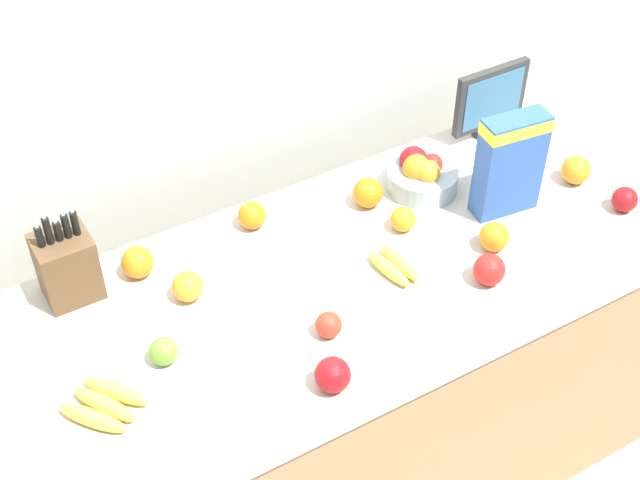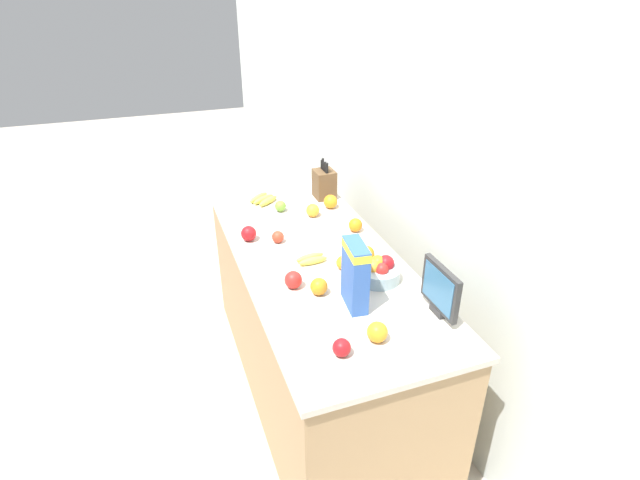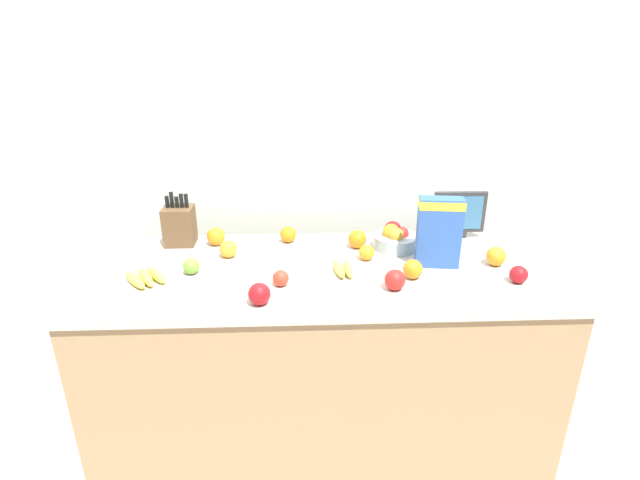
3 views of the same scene
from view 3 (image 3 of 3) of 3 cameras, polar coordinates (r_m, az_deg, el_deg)
The scene contains 21 objects.
ground_plane at distance 2.65m, azimuth 0.26°, elevation -21.63°, with size 14.00×14.00×0.00m, color #B2A899.
wall_back at distance 2.57m, azimuth -0.33°, elevation 10.24°, with size 9.00×0.06×2.60m.
counter at distance 2.35m, azimuth 0.28°, elevation -13.48°, with size 1.98×0.79×0.93m.
knife_block at distance 2.41m, azimuth -15.77°, elevation 1.67°, with size 0.14×0.12×0.29m.
small_monitor at distance 2.47m, azimuth 15.63°, elevation 2.95°, with size 0.25×0.03×0.23m.
cereal_box at distance 2.13m, azimuth 13.47°, elevation 1.18°, with size 0.19×0.10×0.30m.
fruit_bowl at distance 2.31m, azimuth 8.55°, elevation 0.20°, with size 0.20×0.20×0.12m.
banana_bunch_left at distance 2.11m, azimuth -19.32°, elevation -4.04°, with size 0.20×0.20×0.04m.
banana_bunch_right at distance 2.07m, azimuth 2.71°, elevation -3.32°, with size 0.09×0.16×0.04m.
apple_middle at distance 2.13m, azimuth 21.75°, elevation -3.68°, with size 0.07×0.07×0.07m, color #A31419.
apple_leftmost at distance 2.12m, azimuth -14.52°, elevation -2.93°, with size 0.07×0.07×0.07m, color #6B9E33.
apple_front at distance 1.95m, azimuth 8.56°, elevation -4.53°, with size 0.08×0.08×0.08m, color red.
apple_near_bananas at distance 1.96m, azimuth -4.51°, elevation -4.37°, with size 0.07×0.07×0.07m, color red.
apple_rear at distance 1.84m, azimuth -6.95°, elevation -6.14°, with size 0.08×0.08×0.08m, color #A31419.
orange_mid_right at distance 2.05m, azimuth 10.56°, elevation -3.30°, with size 0.08×0.08×0.08m, color orange.
orange_front_left at distance 2.18m, azimuth 5.36°, elevation -1.44°, with size 0.07×0.07×0.07m, color orange.
orange_mid_left at distance 2.23m, azimuth -10.43°, elevation -1.00°, with size 0.08×0.08×0.08m, color orange.
orange_by_cereal at distance 2.36m, azimuth -3.67°, elevation 0.65°, with size 0.08×0.08×0.08m, color orange.
orange_front_center at distance 2.30m, azimuth 4.28°, elevation 0.11°, with size 0.08×0.08×0.08m, color orange.
orange_front_right at distance 2.25m, azimuth 19.47°, elevation -1.75°, with size 0.08×0.08×0.08m, color orange.
orange_back_center at distance 2.37m, azimuth -11.81°, elevation 0.41°, with size 0.08×0.08×0.08m, color orange.
Camera 3 is at (-0.09, -1.89, 1.85)m, focal length 28.00 mm.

